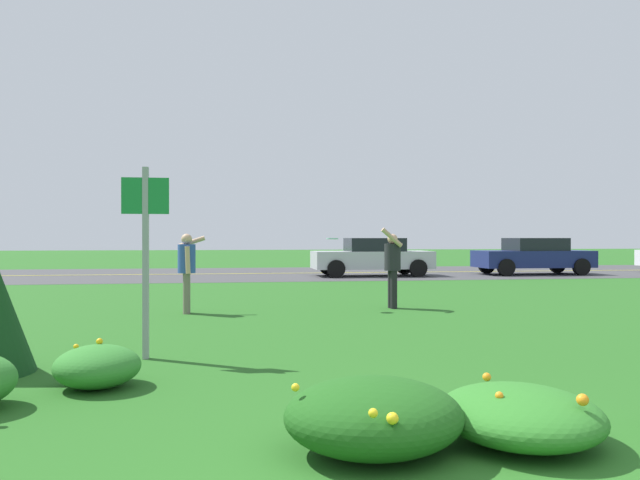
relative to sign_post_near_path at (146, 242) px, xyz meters
The scene contains 12 objects.
ground_plane 6.72m from the sign_post_near_path, 67.41° to the left, with size 120.00×120.00×0.00m, color #26601E.
highway_strip 17.86m from the sign_post_near_path, 81.85° to the left, with size 120.00×9.82×0.01m, color #424244.
highway_center_stripe 17.86m from the sign_post_near_path, 81.85° to the left, with size 120.00×0.16×0.00m, color yellow.
daylily_clump_mid_right 4.86m from the sign_post_near_path, 49.61° to the right, with size 1.16×1.26×0.44m.
daylily_clump_mid_left 1.88m from the sign_post_near_path, 101.64° to the right, with size 0.83×0.89×0.47m.
daylily_clump_mid_center 4.30m from the sign_post_near_path, 61.98° to the right, with size 1.23×1.13×0.51m.
sign_post_near_path is the anchor object (origin of this frame).
person_thrower_blue_shirt 4.58m from the sign_post_near_path, 87.06° to the left, with size 0.53×0.51×1.55m.
person_catcher_dark_shirt 6.52m from the sign_post_near_path, 47.32° to the left, with size 0.47×0.50×1.68m.
frisbee_pale_blue 5.63m from the sign_post_near_path, 56.31° to the left, with size 0.25×0.25×0.03m.
car_navy_center_left 20.27m from the sign_post_near_path, 49.56° to the left, with size 4.50×2.00×1.45m.
car_silver_center_right 16.77m from the sign_post_near_path, 66.94° to the left, with size 4.50×2.00×1.45m.
Camera 1 is at (-1.59, -2.30, 1.48)m, focal length 35.03 mm.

